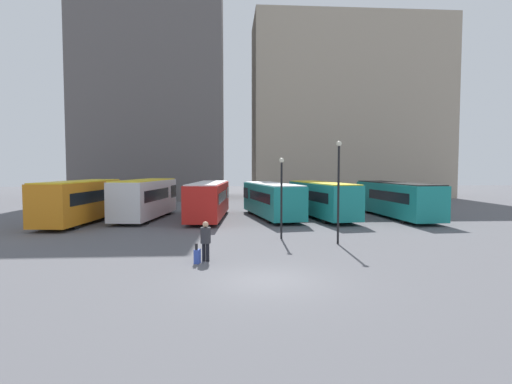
# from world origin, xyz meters

# --- Properties ---
(ground_plane) EXTENTS (160.00, 160.00, 0.00)m
(ground_plane) POSITION_xyz_m (0.00, 0.00, 0.00)
(ground_plane) COLOR #56565B
(building_block_left) EXTENTS (19.16, 15.00, 34.97)m
(building_block_left) POSITION_xyz_m (-11.80, 43.55, 17.49)
(building_block_left) COLOR #5B5656
(building_block_left) RESTS_ON ground_plane
(building_block_right) EXTENTS (27.94, 10.09, 25.46)m
(building_block_right) POSITION_xyz_m (16.19, 43.55, 12.73)
(building_block_right) COLOR tan
(building_block_right) RESTS_ON ground_plane
(bus_0) EXTENTS (3.56, 10.34, 3.22)m
(bus_0) POSITION_xyz_m (-12.67, 16.56, 1.74)
(bus_0) COLOR orange
(bus_0) RESTS_ON ground_plane
(bus_1) EXTENTS (3.81, 9.88, 3.24)m
(bus_1) POSITION_xyz_m (-8.25, 18.77, 1.75)
(bus_1) COLOR silver
(bus_1) RESTS_ON ground_plane
(bus_2) EXTENTS (3.26, 11.06, 3.01)m
(bus_2) POSITION_xyz_m (-3.06, 18.53, 1.64)
(bus_2) COLOR red
(bus_2) RESTS_ON ground_plane
(bus_3) EXTENTS (4.32, 10.76, 2.91)m
(bus_3) POSITION_xyz_m (2.15, 18.84, 1.59)
(bus_3) COLOR #19847F
(bus_3) RESTS_ON ground_plane
(bus_4) EXTENTS (3.96, 10.81, 3.00)m
(bus_4) POSITION_xyz_m (6.31, 18.38, 1.64)
(bus_4) COLOR #19847F
(bus_4) RESTS_ON ground_plane
(bus_5) EXTENTS (3.19, 11.43, 2.97)m
(bus_5) POSITION_xyz_m (12.67, 18.24, 1.62)
(bus_5) COLOR #19847F
(bus_5) RESTS_ON ground_plane
(traveler) EXTENTS (0.55, 0.55, 1.79)m
(traveler) POSITION_xyz_m (-2.46, 3.24, 1.06)
(traveler) COLOR black
(traveler) RESTS_ON ground_plane
(suitcase) EXTENTS (0.30, 0.39, 0.89)m
(suitcase) POSITION_xyz_m (-2.81, 2.86, 0.31)
(suitcase) COLOR #334CB2
(suitcase) RESTS_ON ground_plane
(lamp_post_0) EXTENTS (0.28, 0.28, 4.76)m
(lamp_post_0) POSITION_xyz_m (1.66, 8.67, 2.86)
(lamp_post_0) COLOR black
(lamp_post_0) RESTS_ON ground_plane
(lamp_post_1) EXTENTS (0.28, 0.28, 5.63)m
(lamp_post_1) POSITION_xyz_m (4.54, 6.82, 3.31)
(lamp_post_1) COLOR black
(lamp_post_1) RESTS_ON ground_plane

